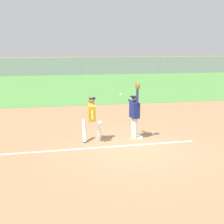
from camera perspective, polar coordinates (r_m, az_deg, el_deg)
ground_plane at (r=10.44m, az=4.71°, el=-7.13°), size 80.73×80.73×0.00m
outfield_grass at (r=27.20m, az=-4.76°, el=5.37°), size 41.49×18.95×0.01m
chalk_foul_line at (r=10.39m, az=-15.67°, el=-7.68°), size 12.00×0.42×0.01m
first_base at (r=11.55m, az=4.96°, el=-4.94°), size 0.39×0.39×0.08m
fielder at (r=11.18m, az=4.51°, el=0.21°), size 0.34×0.90×2.28m
runner at (r=10.84m, az=-4.05°, el=-0.86°), size 0.71×0.84×1.72m
baseball at (r=11.02m, az=1.72°, el=3.51°), size 0.07×0.07×0.07m
outfield_fence at (r=36.49m, az=-6.27°, el=8.99°), size 41.57×0.08×2.20m
parked_car_tan at (r=40.32m, az=-20.63°, el=8.01°), size 4.59×2.51×1.25m
parked_car_red at (r=39.79m, az=-11.95°, el=8.50°), size 4.47×2.25×1.25m
parked_car_green at (r=40.01m, az=-2.64°, el=8.79°), size 4.54×2.39×1.25m
parked_car_white at (r=41.58m, az=7.18°, el=8.86°), size 4.49×2.29×1.25m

